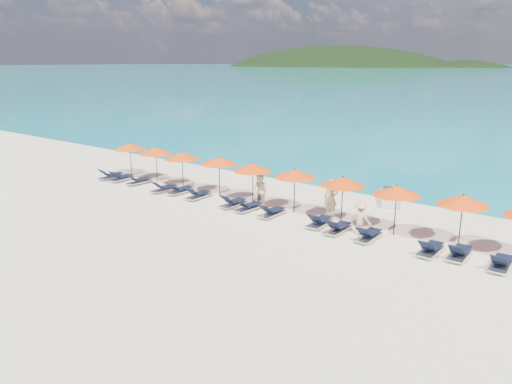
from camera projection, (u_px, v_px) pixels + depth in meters
The scene contains 31 objects.
ground at pixel (215, 231), 22.36m from camera, with size 1400.00×1400.00×0.00m, color beige.
headland_main at pixel (333, 98), 621.64m from camera, with size 374.00×242.00×126.50m.
headland_small at pixel (463, 100), 546.37m from camera, with size 162.00×126.00×85.50m.
jetski at pixel (388, 198), 26.60m from camera, with size 1.76×2.33×0.79m.
beachgoer_a at pixel (331, 198), 24.23m from camera, with size 0.69×0.45×1.88m, color tan.
beachgoer_b at pixel (260, 191), 25.63m from camera, with size 0.88×0.51×1.81m, color tan.
beachgoer_c at pixel (361, 219), 21.66m from camera, with size 0.98×0.45×1.51m, color tan.
umbrella_0 at pixel (130, 146), 32.34m from camera, with size 2.10×2.10×2.28m.
umbrella_1 at pixel (156, 150), 30.86m from camera, with size 2.10×2.10×2.28m.
umbrella_2 at pixel (182, 156), 29.15m from camera, with size 2.10×2.10×2.28m.
umbrella_3 at pixel (219, 161), 27.73m from camera, with size 2.10×2.10×2.28m.
umbrella_4 at pixel (253, 167), 26.02m from camera, with size 2.10×2.10×2.28m.
umbrella_5 at pixel (295, 173), 24.61m from camera, with size 2.10×2.10×2.28m.
umbrella_6 at pixel (343, 181), 22.97m from camera, with size 2.10×2.10×2.28m.
umbrella_7 at pixel (397, 190), 21.38m from camera, with size 2.10×2.10×2.28m.
umbrella_8 at pixel (463, 200), 19.90m from camera, with size 2.10×2.10×2.28m.
lounger_0 at pixel (111, 176), 32.10m from camera, with size 0.63×1.70×0.66m.
lounger_1 at pixel (121, 178), 31.57m from camera, with size 0.79×1.76×0.66m.
lounger_2 at pixel (139, 181), 30.75m from camera, with size 0.66×1.71×0.66m.
lounger_3 at pixel (164, 188), 28.98m from camera, with size 0.72×1.73×0.66m.
lounger_4 at pixel (180, 190), 28.56m from camera, with size 0.63×1.70×0.66m.
lounger_5 at pixel (198, 195), 27.55m from camera, with size 0.76×1.75×0.66m.
lounger_6 at pixel (233, 203), 26.02m from camera, with size 0.65×1.71×0.66m.
lounger_7 at pixel (248, 206), 25.32m from camera, with size 0.74×1.74×0.66m.
lounger_8 at pixel (272, 212), 24.41m from camera, with size 0.64×1.71×0.66m.
lounger_9 at pixel (319, 221), 22.96m from camera, with size 0.75×1.74×0.66m.
lounger_10 at pixel (338, 228), 22.10m from camera, with size 0.65×1.71×0.66m.
lounger_11 at pixel (368, 235), 21.20m from camera, with size 0.65×1.71×0.66m.
lounger_12 at pixel (430, 249), 19.65m from camera, with size 0.64×1.71×0.66m.
lounger_13 at pixel (459, 253), 19.24m from camera, with size 0.70×1.73×0.66m.
lounger_14 at pixel (501, 263), 18.27m from camera, with size 0.70×1.73×0.66m.
Camera 1 is at (14.55, -15.48, 7.42)m, focal length 35.00 mm.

